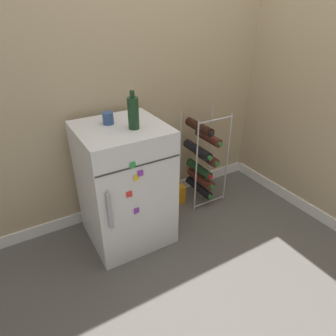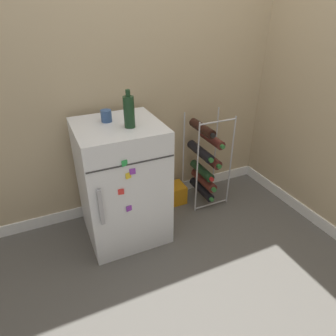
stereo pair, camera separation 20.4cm
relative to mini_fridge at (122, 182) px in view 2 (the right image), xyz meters
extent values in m
plane|color=#56544F|center=(0.47, -0.22, -0.43)|extent=(14.00, 14.00, 0.00)
cube|color=tan|center=(0.47, 0.35, 0.82)|extent=(6.81, 0.06, 2.50)
cube|color=white|center=(0.47, 0.31, -0.38)|extent=(6.81, 0.01, 0.09)
cube|color=silver|center=(0.00, 0.00, 0.00)|extent=(0.54, 0.53, 0.86)
cube|color=#2D2D2D|center=(0.00, -0.27, 0.28)|extent=(0.53, 0.00, 0.01)
cube|color=#9E9EA3|center=(-0.21, -0.28, 0.04)|extent=(0.02, 0.02, 0.24)
cube|color=purple|center=(-0.04, -0.27, -0.03)|extent=(0.04, 0.01, 0.04)
cube|color=green|center=(-0.04, -0.27, 0.29)|extent=(0.04, 0.02, 0.04)
cube|color=yellow|center=(-0.03, -0.27, 0.21)|extent=(0.04, 0.02, 0.04)
cube|color=red|center=(-0.08, -0.27, 0.11)|extent=(0.04, 0.01, 0.04)
cube|color=purple|center=(0.00, -0.27, 0.23)|extent=(0.04, 0.01, 0.04)
cylinder|color=#B2B2B7|center=(0.59, -0.01, -0.04)|extent=(0.01, 0.01, 0.78)
cylinder|color=#B2B2B7|center=(0.90, -0.01, -0.04)|extent=(0.01, 0.01, 0.78)
cylinder|color=#B2B2B7|center=(0.59, 0.23, -0.04)|extent=(0.01, 0.01, 0.78)
cylinder|color=#B2B2B7|center=(0.90, 0.23, -0.04)|extent=(0.01, 0.01, 0.78)
cylinder|color=#B2B2B7|center=(0.75, -0.01, -0.41)|extent=(0.31, 0.01, 0.01)
cylinder|color=#B2B2B7|center=(0.75, -0.01, 0.33)|extent=(0.31, 0.01, 0.01)
cylinder|color=black|center=(0.72, 0.11, -0.32)|extent=(0.07, 0.31, 0.07)
cylinder|color=#2D7033|center=(0.72, -0.05, -0.32)|extent=(0.03, 0.02, 0.03)
cylinder|color=#56231E|center=(0.73, 0.11, -0.23)|extent=(0.08, 0.30, 0.08)
cylinder|color=#2D7033|center=(0.73, -0.05, -0.23)|extent=(0.04, 0.02, 0.04)
cylinder|color=#19381E|center=(0.71, 0.11, -0.13)|extent=(0.07, 0.28, 0.07)
cylinder|color=red|center=(0.71, -0.04, -0.13)|extent=(0.03, 0.02, 0.03)
cylinder|color=#56231E|center=(0.78, 0.11, -0.04)|extent=(0.08, 0.25, 0.08)
cylinder|color=#2D7033|center=(0.78, -0.03, -0.04)|extent=(0.04, 0.02, 0.04)
cylinder|color=black|center=(0.68, 0.11, 0.05)|extent=(0.07, 0.31, 0.07)
cylinder|color=#2D7033|center=(0.68, -0.05, 0.05)|extent=(0.04, 0.02, 0.04)
cylinder|color=#56231E|center=(0.78, 0.11, 0.14)|extent=(0.07, 0.28, 0.07)
cylinder|color=#2D7033|center=(0.78, -0.04, 0.14)|extent=(0.03, 0.02, 0.03)
cylinder|color=black|center=(0.69, 0.11, 0.25)|extent=(0.07, 0.29, 0.07)
cylinder|color=black|center=(0.69, -0.05, 0.25)|extent=(0.03, 0.02, 0.03)
cube|color=orange|center=(0.43, 0.19, -0.35)|extent=(0.29, 0.17, 0.16)
cylinder|color=#335184|center=(-0.05, 0.07, 0.47)|extent=(0.07, 0.07, 0.08)
cylinder|color=#19381E|center=(0.06, -0.08, 0.52)|extent=(0.07, 0.07, 0.19)
cylinder|color=#19381E|center=(0.06, -0.08, 0.64)|extent=(0.03, 0.03, 0.04)
camera|label=1|loc=(-0.62, -1.64, 1.10)|focal=32.00mm
camera|label=2|loc=(-0.44, -1.73, 1.10)|focal=32.00mm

